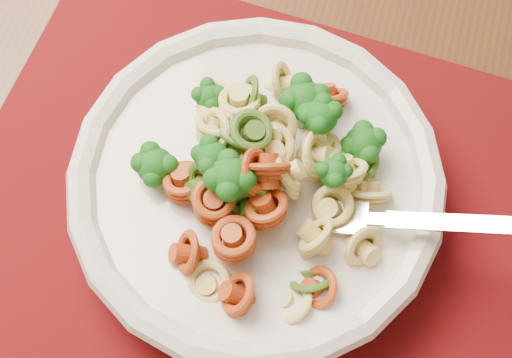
{
  "coord_description": "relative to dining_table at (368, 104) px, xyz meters",
  "views": [
    {
      "loc": [
        0.7,
        -1.05,
        1.18
      ],
      "look_at": [
        0.69,
        -0.87,
        0.74
      ],
      "focal_mm": 50.0,
      "sensor_mm": 36.0,
      "label": 1
    }
  ],
  "objects": [
    {
      "name": "dining_table",
      "position": [
        0.0,
        0.0,
        0.0
      ],
      "size": [
        1.49,
        1.14,
        0.7
      ],
      "rotation": [
        0.0,
        0.0,
        -0.24
      ],
      "color": "#4B2615",
      "rests_on": "ground"
    },
    {
      "name": "placemat",
      "position": [
        -0.1,
        -0.14,
        0.1
      ],
      "size": [
        0.49,
        0.43,
        0.0
      ],
      "primitive_type": "cube",
      "rotation": [
        0.0,
        0.0,
        -0.31
      ],
      "color": "#510310",
      "rests_on": "dining_table"
    },
    {
      "name": "pasta_bowl",
      "position": [
        -0.1,
        -0.13,
        0.13
      ],
      "size": [
        0.25,
        0.25,
        0.05
      ],
      "color": "silver",
      "rests_on": "placemat"
    },
    {
      "name": "pasta_broccoli_heap",
      "position": [
        -0.1,
        -0.13,
        0.15
      ],
      "size": [
        0.22,
        0.22,
        0.06
      ],
      "primitive_type": null,
      "color": "#EEDC76",
      "rests_on": "pasta_bowl"
    },
    {
      "name": "fork",
      "position": [
        -0.04,
        -0.16,
        0.15
      ],
      "size": [
        0.18,
        0.05,
        0.08
      ],
      "primitive_type": null,
      "rotation": [
        0.0,
        -0.35,
        -0.15
      ],
      "color": "silver",
      "rests_on": "pasta_bowl"
    }
  ]
}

